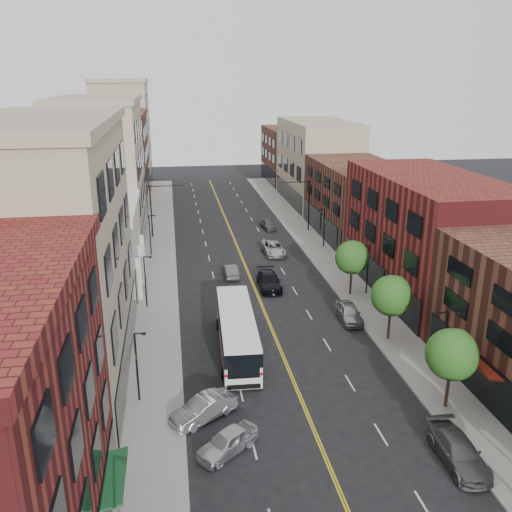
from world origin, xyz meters
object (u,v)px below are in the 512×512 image
car_parked_mid (458,451)px  car_lane_c (268,224)px  car_lane_behind (231,271)px  car_angle_b (204,409)px  car_lane_b (274,248)px  car_parked_far (349,313)px  car_angle_a (227,442)px  city_bus (237,330)px  car_lane_a (269,281)px

car_parked_mid → car_lane_c: bearing=93.4°
car_lane_behind → car_lane_c: 20.24m
car_angle_b → car_lane_b: size_ratio=0.84×
car_parked_mid → car_parked_far: (-0.14, 19.36, 0.02)m
car_angle_b → car_parked_mid: 15.58m
car_angle_a → car_parked_mid: size_ratio=0.80×
car_angle_a → car_lane_behind: size_ratio=1.04×
car_angle_a → car_angle_b: bearing=161.2°
car_lane_behind → car_angle_a: bearing=82.2°
car_lane_behind → car_lane_b: 9.50m
city_bus → car_lane_c: (8.99, 35.82, -1.16)m
car_parked_mid → city_bus: bearing=126.8°
car_angle_b → car_lane_behind: size_ratio=1.14×
car_lane_a → city_bus: bearing=-109.4°
car_parked_far → car_lane_b: size_ratio=0.84×
car_parked_mid → car_parked_far: bearing=91.7°
city_bus → car_lane_b: 25.46m
car_angle_a → car_lane_a: car_lane_a is taller
car_parked_mid → car_lane_b: size_ratio=0.96×
car_lane_c → car_parked_mid: bearing=-95.1°
car_lane_a → car_parked_mid: bearing=-76.6°
car_parked_far → city_bus: bearing=-156.5°
city_bus → car_angle_b: bearing=-107.8°
city_bus → car_angle_a: size_ratio=3.02×
car_lane_c → city_bus: bearing=-111.3°
car_parked_mid → car_lane_behind: car_parked_mid is taller
car_angle_a → car_angle_b: 3.69m
city_bus → car_lane_a: (4.99, 13.00, -1.06)m
car_angle_a → car_parked_far: 20.83m
car_angle_b → car_parked_far: 19.06m
car_angle_b → car_parked_mid: (14.18, -6.47, -0.00)m
car_angle_a → car_lane_b: bearing=127.7°
car_parked_far → car_lane_b: 20.43m
car_lane_b → city_bus: bearing=-108.8°
car_angle_b → car_lane_c: (12.28, 44.63, -0.06)m
car_parked_mid → car_lane_a: car_lane_a is taller
car_angle_b → car_lane_b: bearing=128.7°
car_lane_b → car_parked_mid: bearing=-86.7°
car_lane_b → car_lane_behind: bearing=-132.0°
car_lane_b → car_lane_c: bearing=81.7°
car_parked_mid → car_angle_b: bearing=156.8°
city_bus → car_lane_c: size_ratio=3.10×
car_angle_b → city_bus: bearing=126.4°
car_angle_a → car_parked_far: (12.86, 16.38, 0.06)m
city_bus → car_parked_far: city_bus is taller
car_lane_c → car_parked_far: bearing=-94.0°
city_bus → car_lane_c: 36.95m
car_lane_behind → car_lane_b: car_lane_b is taller
car_lane_a → car_lane_b: size_ratio=1.01×
car_angle_b → car_lane_behind: (4.71, 25.86, -0.09)m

